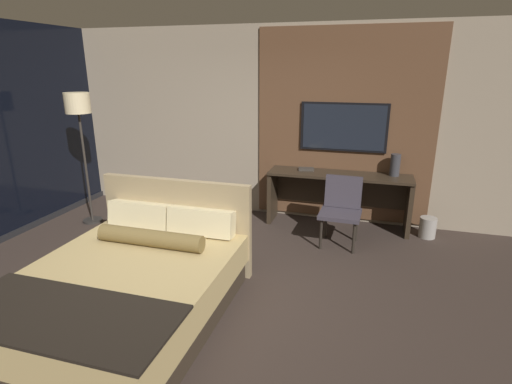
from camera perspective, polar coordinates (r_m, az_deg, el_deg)
name	(u,v)px	position (r m, az deg, el deg)	size (l,w,h in m)	color
ground_plane	(193,295)	(4.24, -9.04, -14.37)	(16.00, 16.00, 0.00)	#332823
wall_back_tv_panel	(273,124)	(6.05, 2.42, 9.69)	(7.20, 0.09, 2.80)	gray
bed	(128,287)	(3.92, -17.80, -12.74)	(1.74, 2.20, 1.05)	#33281E
desk	(339,190)	(5.81, 11.71, 0.30)	(1.98, 0.49, 0.79)	#2D2319
tv	(344,127)	(5.81, 12.41, 9.04)	(1.21, 0.04, 0.68)	black
desk_chair	(342,205)	(5.25, 12.12, -1.84)	(0.53, 0.52, 0.88)	#38333D
floor_lamp	(79,114)	(6.13, -23.99, 10.11)	(0.34, 0.34, 1.88)	#282623
vase_tall	(395,165)	(5.77, 19.25, 3.66)	(0.13, 0.13, 0.30)	#333338
book	(306,169)	(5.83, 7.18, 3.28)	(0.24, 0.19, 0.03)	#332D28
waste_bin	(428,227)	(5.90, 23.32, -4.67)	(0.22, 0.22, 0.28)	gray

